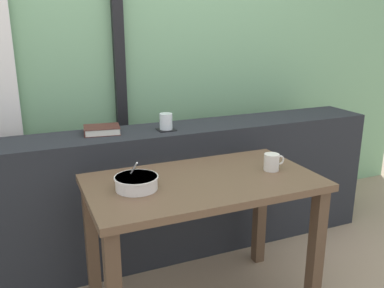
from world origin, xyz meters
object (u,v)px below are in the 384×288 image
object	(u,v)px
coaster_square	(166,130)
ceramic_mug	(272,162)
soup_bowl	(136,183)
closed_book	(102,130)
breakfast_table	(202,203)
juice_glass	(166,122)

from	to	relation	value
coaster_square	ceramic_mug	size ratio (longest dim) A/B	0.88
soup_bowl	coaster_square	bearing A→B (deg)	58.27
closed_book	breakfast_table	bearing A→B (deg)	-60.78
breakfast_table	juice_glass	xyz separation A→B (m)	(0.01, 0.55, 0.28)
coaster_square	closed_book	bearing A→B (deg)	168.37
closed_book	ceramic_mug	size ratio (longest dim) A/B	1.94
juice_glass	breakfast_table	bearing A→B (deg)	-91.54
soup_bowl	ceramic_mug	world-z (taller)	soup_bowl
coaster_square	juice_glass	world-z (taller)	juice_glass
breakfast_table	soup_bowl	xyz separation A→B (m)	(-0.32, 0.01, 0.15)
juice_glass	closed_book	world-z (taller)	juice_glass
coaster_square	ceramic_mug	bearing A→B (deg)	-57.56
breakfast_table	ceramic_mug	xyz separation A→B (m)	(0.37, -0.02, 0.16)
coaster_square	closed_book	world-z (taller)	closed_book
closed_book	ceramic_mug	bearing A→B (deg)	-41.60
closed_book	soup_bowl	distance (m)	0.62
closed_book	ceramic_mug	xyz separation A→B (m)	(0.72, -0.64, -0.09)
breakfast_table	ceramic_mug	distance (m)	0.41
coaster_square	soup_bowl	size ratio (longest dim) A/B	0.51
breakfast_table	closed_book	xyz separation A→B (m)	(-0.35, 0.62, 0.25)
soup_bowl	ceramic_mug	distance (m)	0.69
coaster_square	closed_book	size ratio (longest dim) A/B	0.46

